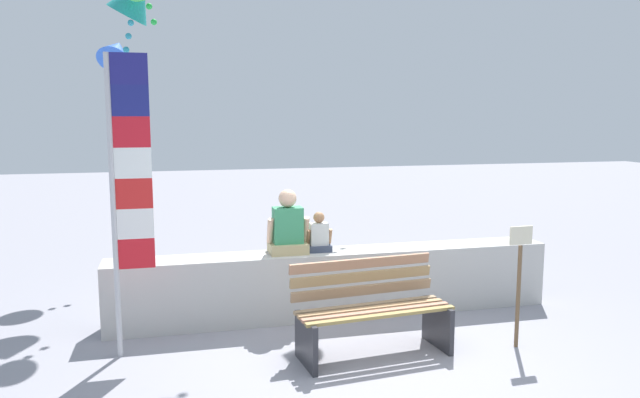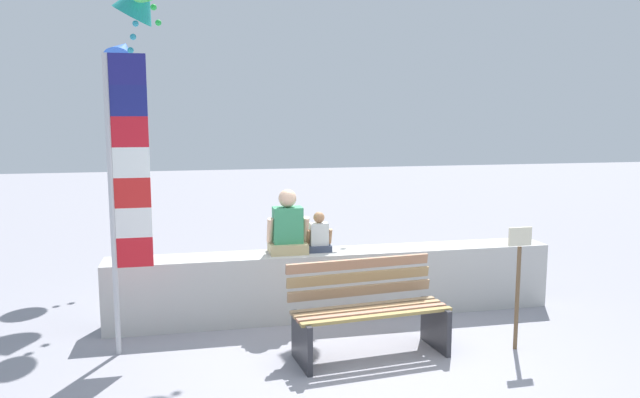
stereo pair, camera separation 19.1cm
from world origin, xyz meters
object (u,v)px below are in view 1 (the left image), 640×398
sign_post (519,276)px  flag_banner (125,182)px  park_bench (371,312)px  person_child (319,236)px  person_adult (288,228)px  kite_blue (116,52)px

sign_post → flag_banner: bearing=169.4°
park_bench → sign_post: 1.50m
person_child → flag_banner: flag_banner is taller
park_bench → flag_banner: size_ratio=0.54×
person_adult → flag_banner: size_ratio=0.25×
flag_banner → sign_post: flag_banner is taller
person_adult → sign_post: size_ratio=0.59×
person_adult → person_child: (0.36, 0.00, -0.10)m
person_child → kite_blue: bearing=129.5°
flag_banner → kite_blue: kite_blue is taller
park_bench → kite_blue: 5.48m
park_bench → person_child: person_child is taller
person_adult → kite_blue: (-1.95, 2.80, 2.15)m
flag_banner → kite_blue: (-0.30, 3.50, 1.51)m
person_adult → park_bench: bearing=-63.9°
person_adult → person_child: 0.37m
person_adult → kite_blue: kite_blue is taller
person_child → flag_banner: bearing=-160.8°
person_child → kite_blue: size_ratio=0.51×
park_bench → sign_post: (1.45, -0.20, 0.31)m
kite_blue → person_adult: bearing=-55.1°
flag_banner → sign_post: size_ratio=2.33×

